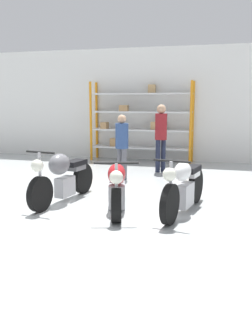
% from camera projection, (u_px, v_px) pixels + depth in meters
% --- Properties ---
extents(ground_plane, '(30.00, 30.00, 0.00)m').
position_uv_depth(ground_plane, '(120.00, 210.00, 6.66)').
color(ground_plane, '#B2B7B7').
extents(back_wall, '(30.00, 0.08, 3.60)m').
position_uv_depth(back_wall, '(172.00, 105.00, 11.93)').
color(back_wall, white).
rests_on(back_wall, ground_plane).
extents(shelving_rack, '(3.29, 0.63, 2.52)m').
position_uv_depth(shelving_rack, '(140.00, 121.00, 11.94)').
color(shelving_rack, orange).
rests_on(shelving_rack, ground_plane).
extents(motorcycle_grey, '(0.63, 2.10, 1.07)m').
position_uv_depth(motorcycle_grey, '(63.00, 176.00, 7.16)').
color(motorcycle_grey, black).
rests_on(motorcycle_grey, ground_plane).
extents(motorcycle_red, '(0.89, 1.94, 0.97)m').
position_uv_depth(motorcycle_red, '(117.00, 187.00, 6.64)').
color(motorcycle_red, black).
rests_on(motorcycle_red, ground_plane).
extents(motorcycle_white, '(0.67, 2.09, 1.02)m').
position_uv_depth(motorcycle_white, '(184.00, 186.00, 6.46)').
color(motorcycle_white, black).
rests_on(motorcycle_white, ground_plane).
extents(person_browsing, '(0.45, 0.45, 1.83)m').
position_uv_depth(person_browsing, '(161.00, 132.00, 10.10)').
color(person_browsing, '#1E2338').
rests_on(person_browsing, ground_plane).
extents(person_near_rack, '(0.45, 0.45, 1.59)m').
position_uv_depth(person_near_rack, '(122.00, 142.00, 9.16)').
color(person_near_rack, '#595960').
rests_on(person_near_rack, ground_plane).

